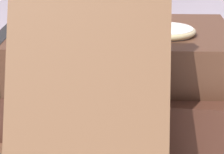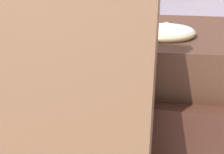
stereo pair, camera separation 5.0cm
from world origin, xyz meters
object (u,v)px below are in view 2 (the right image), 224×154
(book_flat_bottom, at_px, (118,129))
(book_flat_top, at_px, (112,51))
(book_flat_middle, at_px, (114,93))
(book_leaning_front, at_px, (71,114))
(pocket_watch, at_px, (164,33))
(reading_glasses, at_px, (127,88))

(book_flat_bottom, xyz_separation_m, book_flat_top, (-0.01, 0.00, 0.08))
(book_flat_middle, xyz_separation_m, book_leaning_front, (-0.01, -0.12, 0.02))
(book_flat_bottom, distance_m, pocket_watch, 0.11)
(book_flat_top, xyz_separation_m, book_leaning_front, (-0.01, -0.12, -0.01))
(pocket_watch, bearing_deg, book_leaning_front, -119.03)
(book_flat_top, bearing_deg, reading_glasses, 91.64)
(pocket_watch, bearing_deg, book_flat_top, 160.89)
(book_flat_middle, distance_m, reading_glasses, 0.17)
(pocket_watch, distance_m, reading_glasses, 0.21)
(reading_glasses, bearing_deg, book_flat_bottom, -98.29)
(book_leaning_front, distance_m, pocket_watch, 0.12)
(book_leaning_front, xyz_separation_m, reading_glasses, (0.00, 0.27, -0.07))
(pocket_watch, bearing_deg, reading_glasses, 107.97)
(book_flat_bottom, distance_m, book_leaning_front, 0.13)
(book_flat_bottom, distance_m, reading_glasses, 0.16)
(book_flat_middle, distance_m, book_leaning_front, 0.12)
(book_flat_top, relative_size, reading_glasses, 1.84)
(book_flat_middle, height_order, book_leaning_front, book_leaning_front)
(book_flat_top, distance_m, pocket_watch, 0.06)
(book_flat_bottom, xyz_separation_m, book_flat_middle, (-0.00, -0.00, 0.04))
(book_flat_bottom, height_order, pocket_watch, pocket_watch)
(book_flat_middle, bearing_deg, pocket_watch, -11.80)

